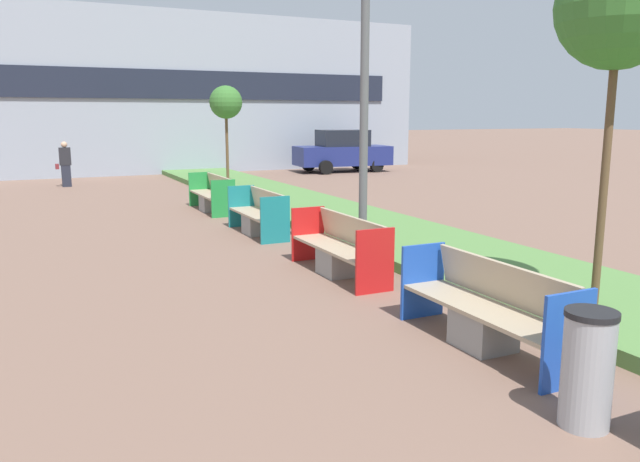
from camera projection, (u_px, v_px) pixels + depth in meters
The scene contains 12 objects.
planter_grass_strip at pixel (413, 242), 12.10m from camera, with size 2.80×120.00×0.18m.
building_backdrop at pixel (187, 96), 30.70m from camera, with size 20.59×8.43×6.86m.
bench_blue_frame at pixel (487, 314), 6.82m from camera, with size 0.65×2.38×0.94m.
bench_red_frame at pixel (340, 252), 9.93m from camera, with size 0.65×2.36×0.94m.
bench_teal_frame at pixel (259, 217), 13.30m from camera, with size 0.65×2.15×0.94m.
bench_green_frame at pixel (212, 197), 16.51m from camera, with size 0.65×2.31×0.94m.
litter_bin at pixel (587, 369), 5.05m from camera, with size 0.42×0.42×0.99m.
street_lamp_post at pixel (365, 10), 9.82m from camera, with size 0.24×0.44×7.54m.
sapling_tree_near at pixel (619, 9), 7.22m from camera, with size 1.45×1.45×4.48m.
sapling_tree_far at pixel (226, 103), 21.20m from camera, with size 1.12×1.12×3.50m.
pedestrian_walking at pixel (65, 164), 22.00m from camera, with size 0.53×0.24×1.60m.
parked_car_distant at pixel (342, 151), 27.84m from camera, with size 4.36×2.20×1.86m.
Camera 1 is at (-3.51, 2.06, 2.53)m, focal length 35.00 mm.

